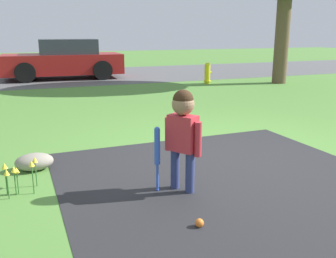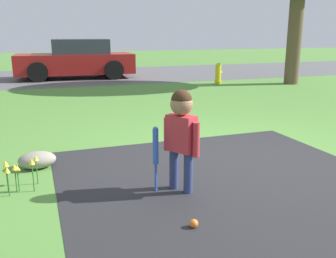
{
  "view_description": "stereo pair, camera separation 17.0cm",
  "coord_description": "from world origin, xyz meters",
  "px_view_note": "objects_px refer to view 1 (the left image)",
  "views": [
    {
      "loc": [
        -2.57,
        -4.12,
        1.61
      ],
      "look_at": [
        -1.06,
        -0.38,
        0.57
      ],
      "focal_mm": 40.0,
      "sensor_mm": 36.0,
      "label": 1
    },
    {
      "loc": [
        -2.41,
        -4.18,
        1.61
      ],
      "look_at": [
        -1.06,
        -0.38,
        0.57
      ],
      "focal_mm": 40.0,
      "sensor_mm": 36.0,
      "label": 2
    }
  ],
  "objects_px": {
    "sports_ball": "(199,223)",
    "baseball_bat": "(157,150)",
    "child": "(183,126)",
    "parked_car": "(64,60)",
    "fire_hydrant": "(207,73)"
  },
  "relations": [
    {
      "from": "sports_ball",
      "to": "fire_hydrant",
      "type": "height_order",
      "value": "fire_hydrant"
    },
    {
      "from": "fire_hydrant",
      "to": "sports_ball",
      "type": "bearing_deg",
      "value": -118.27
    },
    {
      "from": "child",
      "to": "parked_car",
      "type": "relative_size",
      "value": 0.25
    },
    {
      "from": "child",
      "to": "fire_hydrant",
      "type": "height_order",
      "value": "child"
    },
    {
      "from": "baseball_bat",
      "to": "sports_ball",
      "type": "bearing_deg",
      "value": -85.35
    },
    {
      "from": "sports_ball",
      "to": "fire_hydrant",
      "type": "xyz_separation_m",
      "value": [
        4.45,
        8.28,
        0.29
      ]
    },
    {
      "from": "child",
      "to": "parked_car",
      "type": "bearing_deg",
      "value": 147.44
    },
    {
      "from": "sports_ball",
      "to": "baseball_bat",
      "type": "bearing_deg",
      "value": 94.65
    },
    {
      "from": "parked_car",
      "to": "sports_ball",
      "type": "bearing_deg",
      "value": 91.67
    },
    {
      "from": "baseball_bat",
      "to": "parked_car",
      "type": "height_order",
      "value": "parked_car"
    },
    {
      "from": "baseball_bat",
      "to": "fire_hydrant",
      "type": "height_order",
      "value": "baseball_bat"
    },
    {
      "from": "sports_ball",
      "to": "fire_hydrant",
      "type": "bearing_deg",
      "value": 61.73
    },
    {
      "from": "child",
      "to": "baseball_bat",
      "type": "distance_m",
      "value": 0.36
    },
    {
      "from": "child",
      "to": "fire_hydrant",
      "type": "xyz_separation_m",
      "value": [
        4.27,
        7.52,
        -0.36
      ]
    },
    {
      "from": "baseball_bat",
      "to": "fire_hydrant",
      "type": "bearing_deg",
      "value": 58.72
    }
  ]
}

